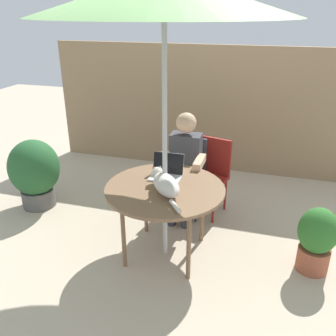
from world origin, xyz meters
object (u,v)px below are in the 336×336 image
at_px(laptop, 167,170).
at_px(chair_occupied, 187,170).
at_px(person_seated, 184,162).
at_px(potted_plant_by_chair, 317,238).
at_px(patio_table, 165,192).
at_px(potted_plant_near_fence, 35,171).
at_px(cat, 165,184).
at_px(chair_empty, 210,170).

bearing_deg(laptop, chair_occupied, 85.58).
relative_size(person_seated, potted_plant_by_chair, 1.91).
bearing_deg(chair_occupied, patio_table, -90.00).
bearing_deg(patio_table, potted_plant_near_fence, 164.84).
distance_m(patio_table, potted_plant_near_fence, 1.84).
relative_size(chair_occupied, cat, 1.58).
xyz_separation_m(patio_table, potted_plant_by_chair, (1.38, 0.14, -0.33)).
distance_m(chair_empty, potted_plant_near_fence, 2.08).
distance_m(chair_occupied, potted_plant_by_chair, 1.58).
bearing_deg(patio_table, person_seated, 90.00).
bearing_deg(laptop, chair_empty, 66.89).
relative_size(person_seated, cat, 2.19).
distance_m(potted_plant_near_fence, potted_plant_by_chair, 3.17).
distance_m(laptop, potted_plant_near_fence, 1.76).
xyz_separation_m(laptop, potted_plant_by_chair, (1.43, -0.10, -0.45)).
relative_size(chair_occupied, laptop, 2.91).
relative_size(chair_empty, laptop, 2.91).
distance_m(patio_table, potted_plant_by_chair, 1.43).
xyz_separation_m(chair_occupied, laptop, (-0.05, -0.66, 0.28)).
xyz_separation_m(person_seated, potted_plant_by_chair, (1.38, -0.59, -0.34)).
distance_m(chair_occupied, person_seated, 0.23).
distance_m(chair_occupied, potted_plant_near_fence, 1.81).
bearing_deg(person_seated, potted_plant_by_chair, -23.28).
bearing_deg(chair_empty, potted_plant_by_chair, -36.34).
xyz_separation_m(patio_table, chair_empty, (0.26, 0.97, -0.16)).
xyz_separation_m(chair_occupied, person_seated, (0.00, -0.16, 0.17)).
height_order(chair_empty, potted_plant_near_fence, chair_empty).
bearing_deg(chair_occupied, potted_plant_by_chair, -28.54).
height_order(chair_occupied, chair_empty, same).
bearing_deg(potted_plant_by_chair, patio_table, -174.09).
distance_m(cat, potted_plant_by_chair, 1.45).
distance_m(chair_empty, potted_plant_by_chair, 1.40).
bearing_deg(laptop, patio_table, -78.03).
height_order(patio_table, chair_empty, chair_empty).
bearing_deg(potted_plant_by_chair, person_seated, 156.72).
xyz_separation_m(person_seated, laptop, (-0.05, -0.50, 0.11)).
distance_m(chair_empty, cat, 1.13).
distance_m(patio_table, person_seated, 0.74).
bearing_deg(laptop, person_seated, 84.20).
distance_m(person_seated, potted_plant_near_fence, 1.80).
bearing_deg(laptop, potted_plant_by_chair, -3.83).
height_order(person_seated, laptop, person_seated).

